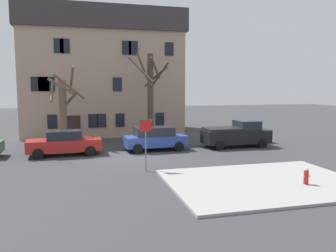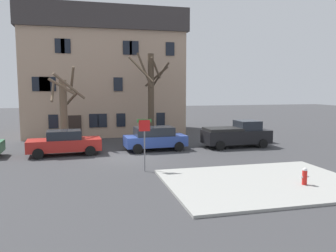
{
  "view_description": "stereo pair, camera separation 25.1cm",
  "coord_description": "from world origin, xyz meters",
  "views": [
    {
      "loc": [
        -2.74,
        -21.28,
        4.47
      ],
      "look_at": [
        3.17,
        1.66,
        1.79
      ],
      "focal_mm": 35.98,
      "sensor_mm": 36.0,
      "label": 1
    },
    {
      "loc": [
        -2.5,
        -21.34,
        4.47
      ],
      "look_at": [
        3.17,
        1.66,
        1.79
      ],
      "focal_mm": 35.98,
      "sensor_mm": 36.0,
      "label": 2
    }
  ],
  "objects": [
    {
      "name": "street_sign_pole",
      "position": [
        0.53,
        -3.78,
        1.97
      ],
      "size": [
        0.76,
        0.07,
        2.82
      ],
      "color": "slate",
      "rests_on": "ground_plane"
    },
    {
      "name": "sidewalk_slab",
      "position": [
        5.48,
        -7.47,
        0.06
      ],
      "size": [
        8.97,
        6.65,
        0.12
      ],
      "primitive_type": "cube",
      "color": "#999993",
      "rests_on": "ground_plane"
    },
    {
      "name": "bicycle_leaning",
      "position": [
        -3.26,
        5.31,
        0.37
      ],
      "size": [
        1.75,
        0.09,
        1.03
      ],
      "color": "black",
      "rests_on": "ground_plane"
    },
    {
      "name": "car_red_sedan",
      "position": [
        -3.92,
        1.87,
        0.83
      ],
      "size": [
        4.85,
        2.3,
        1.66
      ],
      "color": "#AD231E",
      "rests_on": "ground_plane"
    },
    {
      "name": "tree_bare_near",
      "position": [
        -4.06,
        5.34,
        2.95
      ],
      "size": [
        2.64,
        2.85,
        6.1
      ],
      "color": "brown",
      "rests_on": "ground_plane"
    },
    {
      "name": "tree_bare_mid",
      "position": [
        2.79,
        6.0,
        4.03
      ],
      "size": [
        3.38,
        3.38,
        7.32
      ],
      "color": "#4C3D2D",
      "rests_on": "ground_plane"
    },
    {
      "name": "car_blue_wagon",
      "position": [
        2.31,
        2.11,
        0.88
      ],
      "size": [
        4.49,
        2.29,
        1.69
      ],
      "color": "#2D4799",
      "rests_on": "ground_plane"
    },
    {
      "name": "fire_hydrant",
      "position": [
        7.04,
        -8.43,
        0.52
      ],
      "size": [
        0.42,
        0.22,
        0.78
      ],
      "color": "red",
      "rests_on": "sidewalk_slab"
    },
    {
      "name": "pickup_truck_black",
      "position": [
        8.64,
        1.98,
        0.96
      ],
      "size": [
        5.08,
        2.25,
        2.0
      ],
      "color": "black",
      "rests_on": "ground_plane"
    },
    {
      "name": "ground_plane",
      "position": [
        0.0,
        0.0,
        0.0
      ],
      "size": [
        120.0,
        120.0,
        0.0
      ],
      "primitive_type": "plane",
      "color": "#38383A"
    },
    {
      "name": "building_main",
      "position": [
        -0.6,
        13.41,
        5.93
      ],
      "size": [
        15.09,
        9.45,
        11.71
      ],
      "color": "tan",
      "rests_on": "ground_plane"
    }
  ]
}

